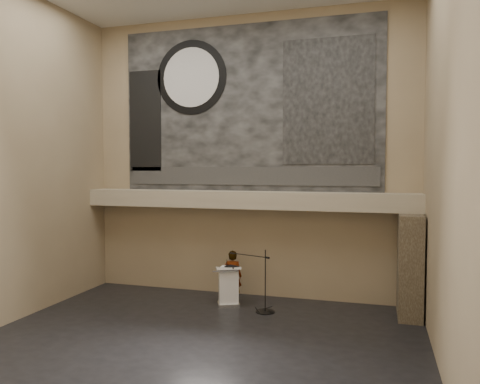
% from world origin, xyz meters
% --- Properties ---
extents(floor, '(10.00, 10.00, 0.00)m').
position_xyz_m(floor, '(0.00, 0.00, 0.00)').
color(floor, black).
rests_on(floor, ground).
extents(wall_back, '(10.00, 0.02, 8.50)m').
position_xyz_m(wall_back, '(0.00, 4.00, 4.25)').
color(wall_back, '#8C7759').
rests_on(wall_back, floor).
extents(wall_front, '(10.00, 0.02, 8.50)m').
position_xyz_m(wall_front, '(0.00, -4.00, 4.25)').
color(wall_front, '#8C7759').
rests_on(wall_front, floor).
extents(wall_left, '(0.02, 8.00, 8.50)m').
position_xyz_m(wall_left, '(-5.00, 0.00, 4.25)').
color(wall_left, '#8C7759').
rests_on(wall_left, floor).
extents(wall_right, '(0.02, 8.00, 8.50)m').
position_xyz_m(wall_right, '(5.00, 0.00, 4.25)').
color(wall_right, '#8C7759').
rests_on(wall_right, floor).
extents(soffit, '(10.00, 0.80, 0.50)m').
position_xyz_m(soffit, '(0.00, 3.60, 2.95)').
color(soffit, tan).
rests_on(soffit, wall_back).
extents(sprinkler_left, '(0.04, 0.04, 0.06)m').
position_xyz_m(sprinkler_left, '(-1.60, 3.55, 2.67)').
color(sprinkler_left, '#B2893D').
rests_on(sprinkler_left, soffit).
extents(sprinkler_right, '(0.04, 0.04, 0.06)m').
position_xyz_m(sprinkler_right, '(1.90, 3.55, 2.67)').
color(sprinkler_right, '#B2893D').
rests_on(sprinkler_right, soffit).
extents(banner, '(8.00, 0.05, 5.00)m').
position_xyz_m(banner, '(0.00, 3.97, 5.70)').
color(banner, black).
rests_on(banner, wall_back).
extents(banner_text_strip, '(7.76, 0.02, 0.55)m').
position_xyz_m(banner_text_strip, '(0.00, 3.93, 3.65)').
color(banner_text_strip, '#2B2B2B').
rests_on(banner_text_strip, banner).
extents(banner_clock_rim, '(2.30, 0.02, 2.30)m').
position_xyz_m(banner_clock_rim, '(-1.80, 3.93, 6.70)').
color(banner_clock_rim, black).
rests_on(banner_clock_rim, banner).
extents(banner_clock_face, '(1.84, 0.02, 1.84)m').
position_xyz_m(banner_clock_face, '(-1.80, 3.91, 6.70)').
color(banner_clock_face, silver).
rests_on(banner_clock_face, banner).
extents(banner_building_print, '(2.60, 0.02, 3.60)m').
position_xyz_m(banner_building_print, '(2.40, 3.93, 5.80)').
color(banner_building_print, black).
rests_on(banner_building_print, banner).
extents(banner_brick_print, '(1.10, 0.02, 3.20)m').
position_xyz_m(banner_brick_print, '(-3.40, 3.93, 5.40)').
color(banner_brick_print, black).
rests_on(banner_brick_print, banner).
extents(stone_pier, '(0.60, 1.40, 2.70)m').
position_xyz_m(stone_pier, '(4.65, 3.15, 1.35)').
color(stone_pier, '#403527').
rests_on(stone_pier, floor).
extents(lectern, '(0.83, 0.73, 1.13)m').
position_xyz_m(lectern, '(-0.20, 2.73, 0.55)').
color(lectern, silver).
rests_on(lectern, floor).
extents(binder, '(0.41, 0.38, 0.04)m').
position_xyz_m(binder, '(-0.09, 2.71, 1.12)').
color(binder, black).
rests_on(binder, lectern).
extents(papers, '(0.24, 0.32, 0.00)m').
position_xyz_m(papers, '(-0.31, 2.74, 1.10)').
color(papers, white).
rests_on(papers, lectern).
extents(speaker_person, '(0.56, 0.38, 1.50)m').
position_xyz_m(speaker_person, '(-0.21, 3.14, 0.75)').
color(speaker_person, silver).
rests_on(speaker_person, floor).
extents(mic_stand, '(1.37, 0.64, 1.70)m').
position_xyz_m(mic_stand, '(0.90, 2.44, 0.25)').
color(mic_stand, black).
rests_on(mic_stand, floor).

